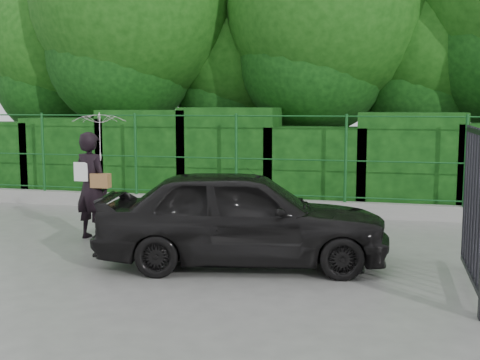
# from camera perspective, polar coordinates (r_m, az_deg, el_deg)

# --- Properties ---
(ground) EXTENTS (80.00, 80.00, 0.00)m
(ground) POSITION_cam_1_polar(r_m,az_deg,el_deg) (8.89, -10.18, -7.82)
(ground) COLOR gray
(kerb) EXTENTS (14.00, 0.25, 0.30)m
(kerb) POSITION_cam_1_polar(r_m,az_deg,el_deg) (13.00, -2.07, -2.29)
(kerb) COLOR #9E9E99
(kerb) RESTS_ON ground
(fence) EXTENTS (14.13, 0.06, 1.80)m
(fence) POSITION_cam_1_polar(r_m,az_deg,el_deg) (12.81, -1.14, 2.30)
(fence) COLOR #154F1E
(fence) RESTS_ON kerb
(hedge) EXTENTS (14.20, 1.20, 2.22)m
(hedge) POSITION_cam_1_polar(r_m,az_deg,el_deg) (13.85, -0.90, 1.86)
(hedge) COLOR black
(hedge) RESTS_ON ground
(trees) EXTENTS (17.10, 6.15, 8.08)m
(trees) POSITION_cam_1_polar(r_m,az_deg,el_deg) (15.92, 5.30, 15.55)
(trees) COLOR black
(trees) RESTS_ON ground
(woman) EXTENTS (0.98, 0.92, 2.16)m
(woman) POSITION_cam_1_polar(r_m,az_deg,el_deg) (10.42, -13.52, 2.00)
(woman) COLOR black
(woman) RESTS_ON ground
(car) EXTENTS (4.34, 2.41, 1.40)m
(car) POSITION_cam_1_polar(r_m,az_deg,el_deg) (8.57, 0.27, -3.47)
(car) COLOR black
(car) RESTS_ON ground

